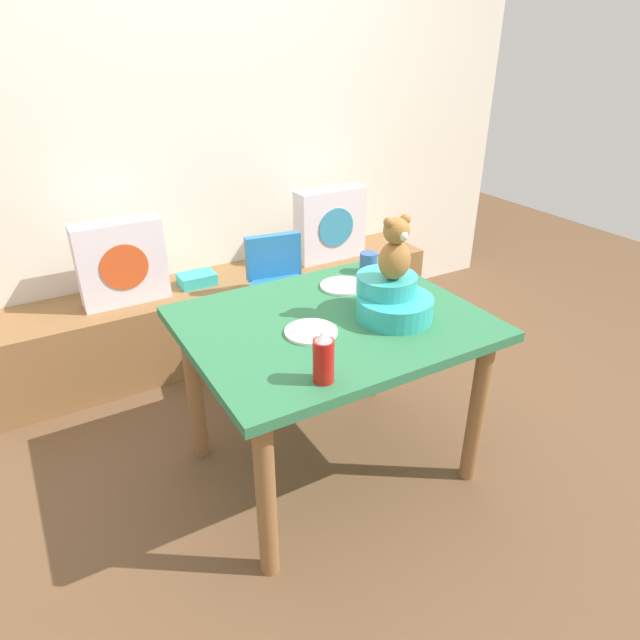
% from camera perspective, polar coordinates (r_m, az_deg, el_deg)
% --- Properties ---
extents(ground_plane, '(8.00, 8.00, 0.00)m').
position_cam_1_polar(ground_plane, '(2.62, 1.13, -14.40)').
color(ground_plane, brown).
extents(back_wall, '(4.40, 0.10, 2.60)m').
position_cam_1_polar(back_wall, '(3.32, -12.70, 19.21)').
color(back_wall, silver).
rests_on(back_wall, ground_plane).
extents(window_bench, '(2.60, 0.44, 0.46)m').
position_cam_1_polar(window_bench, '(3.40, -9.40, 0.63)').
color(window_bench, olive).
rests_on(window_bench, ground_plane).
extents(pillow_floral_left, '(0.44, 0.15, 0.44)m').
position_cam_1_polar(pillow_floral_left, '(3.07, -19.64, 5.56)').
color(pillow_floral_left, silver).
rests_on(pillow_floral_left, window_bench).
extents(pillow_floral_right, '(0.44, 0.15, 0.44)m').
position_cam_1_polar(pillow_floral_right, '(3.49, 1.04, 9.75)').
color(pillow_floral_right, silver).
rests_on(pillow_floral_right, window_bench).
extents(book_stack, '(0.20, 0.14, 0.07)m').
position_cam_1_polar(book_stack, '(3.24, -12.46, 4.11)').
color(book_stack, '#36BEB4').
rests_on(book_stack, window_bench).
extents(dining_table, '(1.14, 0.91, 0.74)m').
position_cam_1_polar(dining_table, '(2.25, 1.28, -2.42)').
color(dining_table, '#2D7247').
rests_on(dining_table, ground_plane).
extents(highchair, '(0.37, 0.49, 0.79)m').
position_cam_1_polar(highchair, '(2.96, -3.96, 3.01)').
color(highchair, '#2672B2').
rests_on(highchair, ground_plane).
extents(infant_seat_teal, '(0.30, 0.33, 0.16)m').
position_cam_1_polar(infant_seat_teal, '(2.20, 7.36, 2.10)').
color(infant_seat_teal, '#31ACA9').
rests_on(infant_seat_teal, dining_table).
extents(teddy_bear, '(0.13, 0.12, 0.25)m').
position_cam_1_polar(teddy_bear, '(2.12, 7.70, 7.12)').
color(teddy_bear, '#9E6C34').
rests_on(teddy_bear, infant_seat_teal).
extents(ketchup_bottle, '(0.07, 0.07, 0.18)m').
position_cam_1_polar(ketchup_bottle, '(1.77, 0.36, -3.88)').
color(ketchup_bottle, red).
rests_on(ketchup_bottle, dining_table).
extents(coffee_mug, '(0.12, 0.08, 0.09)m').
position_cam_1_polar(coffee_mug, '(2.62, 5.01, 5.89)').
color(coffee_mug, '#335999').
rests_on(coffee_mug, dining_table).
extents(dinner_plate_near, '(0.20, 0.20, 0.01)m').
position_cam_1_polar(dinner_plate_near, '(2.46, 2.35, 3.50)').
color(dinner_plate_near, white).
rests_on(dinner_plate_near, dining_table).
extents(dinner_plate_far, '(0.20, 0.20, 0.01)m').
position_cam_1_polar(dinner_plate_far, '(2.09, -0.92, -1.21)').
color(dinner_plate_far, white).
rests_on(dinner_plate_far, dining_table).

